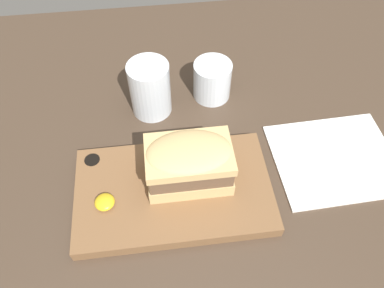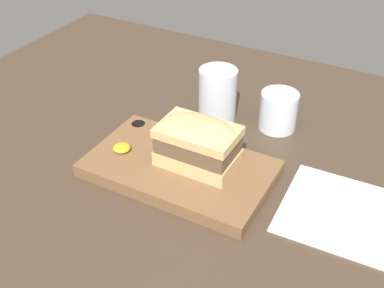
% 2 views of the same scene
% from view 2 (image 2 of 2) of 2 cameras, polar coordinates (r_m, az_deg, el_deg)
% --- Properties ---
extents(dining_table, '(1.45, 1.11, 0.02)m').
position_cam_2_polar(dining_table, '(0.83, 3.53, -5.78)').
color(dining_table, '#423326').
rests_on(dining_table, ground).
extents(serving_board, '(0.32, 0.19, 0.02)m').
position_cam_2_polar(serving_board, '(0.85, -1.42, -2.78)').
color(serving_board, brown).
rests_on(serving_board, dining_table).
extents(sandwich, '(0.13, 0.09, 0.08)m').
position_cam_2_polar(sandwich, '(0.82, 0.72, 0.25)').
color(sandwich, tan).
rests_on(sandwich, serving_board).
extents(mustard_dollop, '(0.03, 0.03, 0.01)m').
position_cam_2_polar(mustard_dollop, '(0.88, -8.32, -0.44)').
color(mustard_dollop, gold).
rests_on(mustard_dollop, serving_board).
extents(water_glass, '(0.08, 0.08, 0.11)m').
position_cam_2_polar(water_glass, '(0.99, 3.04, 5.51)').
color(water_glass, silver).
rests_on(water_glass, dining_table).
extents(wine_glass, '(0.07, 0.07, 0.08)m').
position_cam_2_polar(wine_glass, '(0.97, 10.19, 3.73)').
color(wine_glass, silver).
rests_on(wine_glass, dining_table).
extents(napkin, '(0.22, 0.19, 0.00)m').
position_cam_2_polar(napkin, '(0.81, 18.31, -8.07)').
color(napkin, white).
rests_on(napkin, dining_table).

